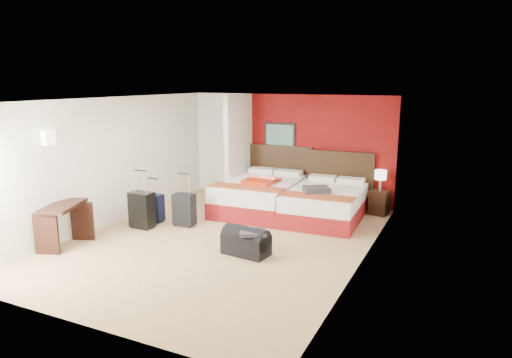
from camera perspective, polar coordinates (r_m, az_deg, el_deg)
The scene contains 17 objects.
ground at distance 8.36m, azimuth -4.28°, elevation -7.58°, with size 6.50×6.50×0.00m, color #D3B181.
room_walls at distance 9.94m, azimuth -7.42°, elevation 3.03°, with size 5.02×6.52×2.50m.
red_accent_panel at distance 10.66m, azimuth 7.78°, elevation 3.60°, with size 3.50×0.04×2.50m, color maroon.
partition_wall at distance 10.75m, azimuth -2.17°, elevation 3.78°, with size 0.12×1.20×2.50m, color silver.
entry_door at distance 11.65m, azimuth -4.10°, elevation 3.30°, with size 0.82×0.06×2.05m, color silver.
bed_left at distance 10.08m, azimuth 0.44°, elevation -2.14°, with size 1.53×2.19×0.66m, color silver.
bed_right at distance 9.57m, azimuth 8.56°, elevation -3.17°, with size 1.44×2.06×0.62m, color white.
red_suitcase_open at distance 9.86m, azimuth 0.73°, elevation -0.19°, with size 0.60×0.83×0.10m, color red.
jacket_bundle at distance 9.23m, azimuth 7.50°, elevation -1.35°, with size 0.50×0.40×0.12m, color #38383D.
nightstand at distance 10.18m, azimuth 15.02°, elevation -2.83°, with size 0.37×0.37×0.51m, color black.
table_lamp at distance 10.07m, azimuth 15.17°, elevation -0.19°, with size 0.25×0.25×0.45m, color white.
suitcase_black at distance 9.18m, azimuth -13.96°, elevation -3.86°, with size 0.45×0.28×0.68m, color black.
suitcase_charcoal at distance 9.16m, azimuth -8.89°, elevation -3.91°, with size 0.42×0.26×0.61m, color black.
suitcase_navy at distance 9.54m, azimuth -12.57°, elevation -3.64°, with size 0.39×0.24×0.54m, color black.
duffel_bag at distance 7.64m, azimuth -1.25°, elevation -7.96°, with size 0.76×0.41×0.39m, color black.
jacket_draped at distance 7.46m, azimuth -0.39°, elevation -6.65°, with size 0.43×0.36×0.06m, color #353539.
desk at distance 8.56m, azimuth -22.62°, elevation -5.37°, with size 0.46×0.91×0.76m, color black.
Camera 1 is at (3.91, -6.83, 2.83)m, focal length 32.24 mm.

